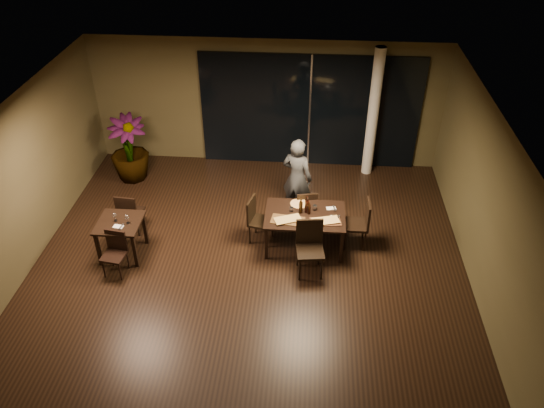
{
  "coord_description": "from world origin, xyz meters",
  "views": [
    {
      "loc": [
        1.0,
        -7.2,
        6.62
      ],
      "look_at": [
        0.39,
        0.66,
        1.05
      ],
      "focal_mm": 35.0,
      "sensor_mm": 36.0,
      "label": 1
    }
  ],
  "objects_px": {
    "side_table": "(120,227)",
    "bottle_a": "(301,206)",
    "chair_main_far": "(306,207)",
    "potted_plant": "(129,149)",
    "chair_side_far": "(129,212)",
    "main_table": "(305,218)",
    "chair_main_near": "(310,244)",
    "chair_main_left": "(257,218)",
    "chair_main_right": "(361,221)",
    "bottle_c": "(307,204)",
    "diner": "(297,178)",
    "chair_side_near": "(115,250)",
    "bottle_b": "(309,208)"
  },
  "relations": [
    {
      "from": "chair_main_left",
      "to": "diner",
      "type": "relative_size",
      "value": 0.54
    },
    {
      "from": "chair_main_near",
      "to": "bottle_b",
      "type": "relative_size",
      "value": 3.82
    },
    {
      "from": "chair_main_right",
      "to": "chair_main_left",
      "type": "bearing_deg",
      "value": -90.82
    },
    {
      "from": "chair_side_near",
      "to": "chair_main_far",
      "type": "bearing_deg",
      "value": 33.1
    },
    {
      "from": "chair_main_right",
      "to": "chair_side_near",
      "type": "height_order",
      "value": "chair_main_right"
    },
    {
      "from": "chair_main_left",
      "to": "chair_main_right",
      "type": "relative_size",
      "value": 0.94
    },
    {
      "from": "chair_main_far",
      "to": "potted_plant",
      "type": "distance_m",
      "value": 4.34
    },
    {
      "from": "bottle_c",
      "to": "chair_main_far",
      "type": "bearing_deg",
      "value": 91.71
    },
    {
      "from": "chair_main_left",
      "to": "bottle_c",
      "type": "distance_m",
      "value": 1.03
    },
    {
      "from": "chair_main_far",
      "to": "chair_side_near",
      "type": "distance_m",
      "value": 3.72
    },
    {
      "from": "side_table",
      "to": "chair_side_far",
      "type": "xyz_separation_m",
      "value": [
        -0.04,
        0.65,
        -0.11
      ]
    },
    {
      "from": "side_table",
      "to": "chair_main_right",
      "type": "bearing_deg",
      "value": 7.95
    },
    {
      "from": "chair_main_left",
      "to": "potted_plant",
      "type": "bearing_deg",
      "value": 70.58
    },
    {
      "from": "main_table",
      "to": "bottle_a",
      "type": "distance_m",
      "value": 0.25
    },
    {
      "from": "chair_main_left",
      "to": "chair_main_far",
      "type": "bearing_deg",
      "value": -49.89
    },
    {
      "from": "bottle_c",
      "to": "diner",
      "type": "bearing_deg",
      "value": 102.56
    },
    {
      "from": "main_table",
      "to": "diner",
      "type": "bearing_deg",
      "value": 100.28
    },
    {
      "from": "side_table",
      "to": "potted_plant",
      "type": "relative_size",
      "value": 0.53
    },
    {
      "from": "side_table",
      "to": "bottle_a",
      "type": "height_order",
      "value": "bottle_a"
    },
    {
      "from": "main_table",
      "to": "bottle_c",
      "type": "distance_m",
      "value": 0.26
    },
    {
      "from": "chair_main_near",
      "to": "bottle_a",
      "type": "xyz_separation_m",
      "value": [
        -0.19,
        0.71,
        0.33
      ]
    },
    {
      "from": "chair_main_right",
      "to": "diner",
      "type": "height_order",
      "value": "diner"
    },
    {
      "from": "diner",
      "to": "bottle_c",
      "type": "relative_size",
      "value": 5.02
    },
    {
      "from": "main_table",
      "to": "potted_plant",
      "type": "height_order",
      "value": "potted_plant"
    },
    {
      "from": "chair_main_far",
      "to": "side_table",
      "type": "bearing_deg",
      "value": 7.33
    },
    {
      "from": "bottle_b",
      "to": "potted_plant",
      "type": "bearing_deg",
      "value": 152.41
    },
    {
      "from": "side_table",
      "to": "bottle_c",
      "type": "bearing_deg",
      "value": 9.58
    },
    {
      "from": "chair_main_left",
      "to": "bottle_c",
      "type": "relative_size",
      "value": 2.7
    },
    {
      "from": "side_table",
      "to": "bottle_a",
      "type": "relative_size",
      "value": 2.49
    },
    {
      "from": "chair_main_far",
      "to": "chair_side_near",
      "type": "height_order",
      "value": "chair_main_far"
    },
    {
      "from": "diner",
      "to": "potted_plant",
      "type": "relative_size",
      "value": 1.14
    },
    {
      "from": "diner",
      "to": "side_table",
      "type": "bearing_deg",
      "value": 48.43
    },
    {
      "from": "chair_main_near",
      "to": "chair_main_left",
      "type": "relative_size",
      "value": 1.11
    },
    {
      "from": "chair_main_near",
      "to": "chair_main_left",
      "type": "distance_m",
      "value": 1.3
    },
    {
      "from": "main_table",
      "to": "side_table",
      "type": "relative_size",
      "value": 1.88
    },
    {
      "from": "chair_main_near",
      "to": "chair_side_near",
      "type": "xyz_separation_m",
      "value": [
        -3.47,
        -0.31,
        -0.11
      ]
    },
    {
      "from": "bottle_b",
      "to": "main_table",
      "type": "bearing_deg",
      "value": -157.42
    },
    {
      "from": "chair_main_far",
      "to": "chair_side_near",
      "type": "xyz_separation_m",
      "value": [
        -3.38,
        -1.56,
        -0.02
      ]
    },
    {
      "from": "chair_main_far",
      "to": "chair_main_left",
      "type": "distance_m",
      "value": 1.04
    },
    {
      "from": "chair_main_near",
      "to": "diner",
      "type": "relative_size",
      "value": 0.6
    },
    {
      "from": "main_table",
      "to": "chair_main_left",
      "type": "bearing_deg",
      "value": 171.99
    },
    {
      "from": "bottle_a",
      "to": "chair_side_near",
      "type": "bearing_deg",
      "value": -162.73
    },
    {
      "from": "chair_main_far",
      "to": "chair_side_far",
      "type": "distance_m",
      "value": 3.48
    },
    {
      "from": "potted_plant",
      "to": "bottle_b",
      "type": "height_order",
      "value": "potted_plant"
    },
    {
      "from": "chair_main_right",
      "to": "bottle_c",
      "type": "xyz_separation_m",
      "value": [
        -1.03,
        -0.04,
        0.37
      ]
    },
    {
      "from": "chair_side_far",
      "to": "bottle_a",
      "type": "bearing_deg",
      "value": -176.5
    },
    {
      "from": "chair_side_near",
      "to": "main_table",
      "type": "bearing_deg",
      "value": 24.39
    },
    {
      "from": "main_table",
      "to": "bottle_b",
      "type": "relative_size",
      "value": 5.52
    },
    {
      "from": "chair_main_far",
      "to": "chair_main_right",
      "type": "distance_m",
      "value": 1.15
    },
    {
      "from": "chair_main_left",
      "to": "bottle_a",
      "type": "distance_m",
      "value": 0.92
    }
  ]
}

